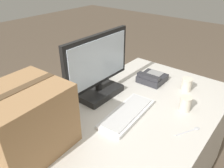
# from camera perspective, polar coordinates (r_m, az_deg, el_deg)

# --- Properties ---
(office_desk) EXTENTS (1.80, 0.90, 0.73)m
(office_desk) POSITION_cam_1_polar(r_m,az_deg,el_deg) (1.53, 1.21, -20.86)
(office_desk) COLOR beige
(office_desk) RESTS_ON ground_plane
(monitor) EXTENTS (0.56, 0.20, 0.43)m
(monitor) POSITION_cam_1_polar(r_m,az_deg,el_deg) (1.44, -3.63, 3.41)
(monitor) COLOR black
(monitor) RESTS_ON office_desk
(keyboard) EXTENTS (0.43, 0.19, 0.03)m
(keyboard) POSITION_cam_1_polar(r_m,az_deg,el_deg) (1.33, 4.02, -7.65)
(keyboard) COLOR silver
(keyboard) RESTS_ON office_desk
(desk_phone) EXTENTS (0.19, 0.19, 0.08)m
(desk_phone) POSITION_cam_1_polar(r_m,az_deg,el_deg) (1.70, 10.39, 1.58)
(desk_phone) COLOR #2D2D33
(desk_phone) RESTS_ON office_desk
(paper_cup_left) EXTENTS (0.07, 0.07, 0.09)m
(paper_cup_left) POSITION_cam_1_polar(r_m,az_deg,el_deg) (1.42, 18.64, -4.86)
(paper_cup_left) COLOR beige
(paper_cup_left) RESTS_ON office_desk
(paper_cup_right) EXTENTS (0.08, 0.08, 0.09)m
(paper_cup_right) POSITION_cam_1_polar(r_m,az_deg,el_deg) (1.64, 18.93, -0.11)
(paper_cup_right) COLOR beige
(paper_cup_right) RESTS_ON office_desk
(spoon) EXTENTS (0.15, 0.09, 0.00)m
(spoon) POSITION_cam_1_polar(r_m,az_deg,el_deg) (1.30, 20.06, -11.30)
(spoon) COLOR silver
(spoon) RESTS_ON office_desk
(cardboard_box) EXTENTS (0.40, 0.36, 0.33)m
(cardboard_box) POSITION_cam_1_polar(r_m,az_deg,el_deg) (1.10, -21.81, -8.83)
(cardboard_box) COLOR #9E754C
(cardboard_box) RESTS_ON office_desk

